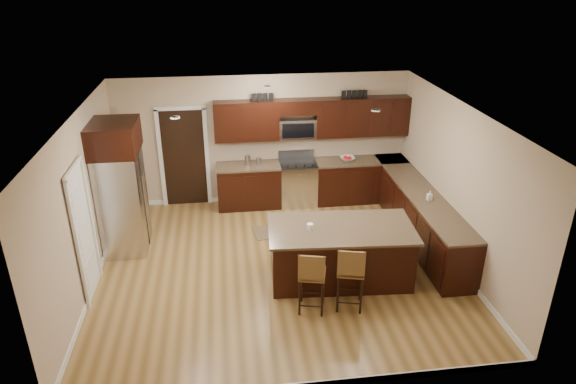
{
  "coord_description": "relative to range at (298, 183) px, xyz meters",
  "views": [
    {
      "loc": [
        -0.81,
        -7.37,
        4.78
      ],
      "look_at": [
        0.21,
        0.4,
        1.21
      ],
      "focal_mm": 32.0,
      "sensor_mm": 36.0,
      "label": 1
    }
  ],
  "objects": [
    {
      "name": "doorway",
      "position": [
        -2.33,
        0.28,
        0.56
      ],
      "size": [
        0.85,
        0.03,
        2.06
      ],
      "primitive_type": "cube",
      "color": "black",
      "rests_on": "floor"
    },
    {
      "name": "wall_left",
      "position": [
        -3.68,
        -2.45,
        0.88
      ],
      "size": [
        0.0,
        5.5,
        5.5
      ],
      "primitive_type": "plane",
      "rotation": [
        1.57,
        0.0,
        1.57
      ],
      "color": "tan",
      "rests_on": "floor"
    },
    {
      "name": "range",
      "position": [
        0.0,
        0.0,
        0.0
      ],
      "size": [
        0.76,
        0.64,
        1.11
      ],
      "color": "silver",
      "rests_on": "floor"
    },
    {
      "name": "floor_mat",
      "position": [
        -0.61,
        -1.19,
        -0.47
      ],
      "size": [
        0.91,
        0.69,
        0.01
      ],
      "primitive_type": "cube",
      "rotation": [
        0.0,
        0.0,
        0.17
      ],
      "color": "brown",
      "rests_on": "floor"
    },
    {
      "name": "fruit_bowl",
      "position": [
        1.04,
        -0.0,
        0.49
      ],
      "size": [
        0.33,
        0.33,
        0.08
      ],
      "primitive_type": "imported",
      "rotation": [
        0.0,
        0.0,
        0.06
      ],
      "color": "silver",
      "rests_on": "base_cabinets"
    },
    {
      "name": "floor",
      "position": [
        -0.68,
        -2.45,
        -0.47
      ],
      "size": [
        6.0,
        6.0,
        0.0
      ],
      "primitive_type": "plane",
      "color": "olive",
      "rests_on": "ground"
    },
    {
      "name": "wall_right",
      "position": [
        2.32,
        -2.45,
        0.88
      ],
      "size": [
        0.0,
        5.5,
        5.5
      ],
      "primitive_type": "plane",
      "rotation": [
        1.57,
        0.0,
        -1.57
      ],
      "color": "tan",
      "rests_on": "floor"
    },
    {
      "name": "island_jar",
      "position": [
        -0.23,
        -2.87,
        0.5
      ],
      "size": [
        0.1,
        0.1,
        0.1
      ],
      "primitive_type": "cylinder",
      "color": "white",
      "rests_on": "island"
    },
    {
      "name": "letter_decor",
      "position": [
        0.22,
        0.13,
        1.82
      ],
      "size": [
        2.2,
        0.03,
        0.15
      ],
      "primitive_type": null,
      "color": "black",
      "rests_on": "upper_cabinets"
    },
    {
      "name": "stool_mid",
      "position": [
        0.23,
        -3.71,
        0.18
      ],
      "size": [
        0.48,
        0.48,
        1.05
      ],
      "rotation": [
        0.0,
        0.0,
        -0.24
      ],
      "color": "brown",
      "rests_on": "floor"
    },
    {
      "name": "ceiling",
      "position": [
        -0.68,
        -2.45,
        2.23
      ],
      "size": [
        6.0,
        6.0,
        0.0
      ],
      "primitive_type": "plane",
      "rotation": [
        3.14,
        0.0,
        0.0
      ],
      "color": "silver",
      "rests_on": "wall_back"
    },
    {
      "name": "upper_cabinets",
      "position": [
        0.36,
        0.13,
        1.37
      ],
      "size": [
        4.0,
        0.33,
        0.8
      ],
      "color": "black",
      "rests_on": "wall_back"
    },
    {
      "name": "refrigerator",
      "position": [
        -3.3,
        -1.45,
        0.73
      ],
      "size": [
        0.79,
        0.98,
        2.35
      ],
      "color": "silver",
      "rests_on": "floor"
    },
    {
      "name": "wall_back",
      "position": [
        -0.68,
        0.3,
        0.88
      ],
      "size": [
        6.0,
        0.0,
        6.0
      ],
      "primitive_type": "plane",
      "rotation": [
        1.57,
        0.0,
        0.0
      ],
      "color": "tan",
      "rests_on": "floor"
    },
    {
      "name": "pantry_door",
      "position": [
        -3.66,
        -2.75,
        0.55
      ],
      "size": [
        0.03,
        0.8,
        2.04
      ],
      "primitive_type": "cube",
      "color": "white",
      "rests_on": "floor"
    },
    {
      "name": "canister_tall",
      "position": [
        -1.04,
        -0.0,
        0.55
      ],
      "size": [
        0.12,
        0.12,
        0.21
      ],
      "primitive_type": "cylinder",
      "color": "silver",
      "rests_on": "base_cabinets"
    },
    {
      "name": "microwave",
      "position": [
        0.0,
        0.15,
        1.15
      ],
      "size": [
        0.76,
        0.31,
        0.4
      ],
      "primitive_type": "cube",
      "color": "silver",
      "rests_on": "upper_cabinets"
    },
    {
      "name": "island",
      "position": [
        0.27,
        -2.87,
        -0.04
      ],
      "size": [
        2.38,
        1.35,
        0.92
      ],
      "rotation": [
        0.0,
        0.0,
        -0.07
      ],
      "color": "black",
      "rests_on": "floor"
    },
    {
      "name": "canister_short",
      "position": [
        -0.81,
        -0.0,
        0.52
      ],
      "size": [
        0.11,
        0.11,
        0.15
      ],
      "primitive_type": "cylinder",
      "color": "silver",
      "rests_on": "base_cabinets"
    },
    {
      "name": "soap_bottle",
      "position": [
        2.02,
        -2.09,
        0.54
      ],
      "size": [
        0.08,
        0.08,
        0.18
      ],
      "primitive_type": "imported",
      "rotation": [
        0.0,
        0.0,
        -0.02
      ],
      "color": "#B2B2B2",
      "rests_on": "base_cabinets"
    },
    {
      "name": "base_cabinets",
      "position": [
        1.22,
        -1.01,
        -0.01
      ],
      "size": [
        4.02,
        3.96,
        0.92
      ],
      "color": "black",
      "rests_on": "floor"
    },
    {
      "name": "stool_left",
      "position": [
        -0.34,
        -3.71,
        0.17
      ],
      "size": [
        0.46,
        0.46,
        1.02
      ],
      "rotation": [
        0.0,
        0.0,
        -0.24
      ],
      "color": "brown",
      "rests_on": "floor"
    }
  ]
}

